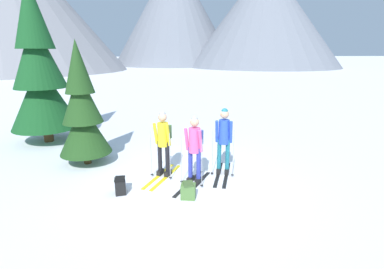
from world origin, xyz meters
The scene contains 9 objects.
ground_plane centered at (0.00, 0.00, 0.00)m, with size 400.00×400.00×0.00m, color white.
skier_in_yellow centered at (-0.49, 0.32, 0.98)m, with size 1.07×1.62×1.74m.
skier_in_pink centered at (0.25, -0.22, 0.97)m, with size 1.11×1.55×1.72m.
skier_in_blue centered at (1.09, 0.26, 1.02)m, with size 0.81×1.64×1.79m.
pine_tree_near centered at (-4.60, 3.89, 2.53)m, with size 2.29×2.29×5.52m.
pine_tree_mid centered at (-2.71, 1.47, 1.61)m, with size 1.45×1.45×3.51m.
backpack_on_snow_front centered at (-1.54, -0.55, 0.19)m, with size 0.29×0.35×0.38m.
backpack_on_snow_beside centered at (0.00, -1.00, 0.19)m, with size 0.37×0.31×0.38m.
mountain_ridge_distant centered at (-5.17, 54.56, 12.02)m, with size 84.19×53.19×24.55m.
Camera 1 is at (-0.65, -6.75, 3.17)m, focal length 26.79 mm.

